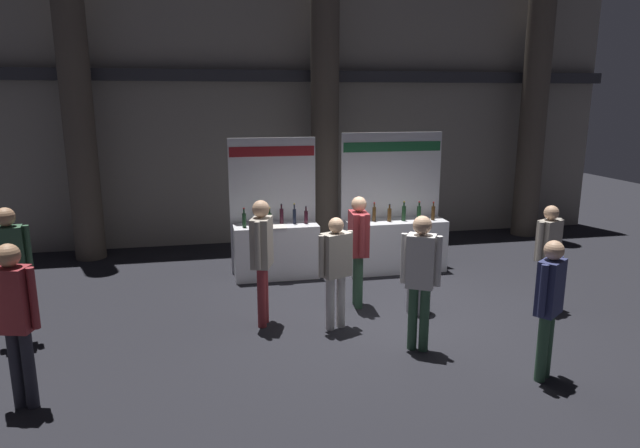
% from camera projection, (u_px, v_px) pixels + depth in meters
% --- Properties ---
extents(ground_plane, '(27.53, 27.53, 0.00)m').
position_uv_depth(ground_plane, '(386.00, 318.00, 8.27)').
color(ground_plane, black).
extents(hall_colonnade, '(13.76, 1.18, 6.68)m').
position_uv_depth(hall_colonnade, '(319.00, 96.00, 12.21)').
color(hall_colonnade, gray).
rests_on(hall_colonnade, ground_plane).
extents(exhibitor_booth_0, '(1.59, 0.71, 2.52)m').
position_uv_depth(exhibitor_booth_0, '(276.00, 244.00, 10.10)').
color(exhibitor_booth_0, white).
rests_on(exhibitor_booth_0, ground_plane).
extents(exhibitor_booth_1, '(1.96, 0.66, 2.59)m').
position_uv_depth(exhibitor_booth_1, '(395.00, 238.00, 10.47)').
color(exhibitor_booth_1, white).
rests_on(exhibitor_booth_1, ground_plane).
extents(trash_bin, '(0.36, 0.36, 0.68)m').
position_uv_depth(trash_bin, '(419.00, 291.00, 8.42)').
color(trash_bin, slate).
rests_on(trash_bin, ground_plane).
extents(visitor_1, '(0.53, 0.38, 1.62)m').
position_uv_depth(visitor_1, '(336.00, 263.00, 7.70)').
color(visitor_1, silver).
rests_on(visitor_1, ground_plane).
extents(visitor_2, '(0.49, 0.33, 1.80)m').
position_uv_depth(visitor_2, '(15.00, 312.00, 5.66)').
color(visitor_2, '#23232D').
rests_on(visitor_2, ground_plane).
extents(visitor_4, '(0.51, 0.30, 1.85)m').
position_uv_depth(visitor_4, '(11.00, 263.00, 7.20)').
color(visitor_4, '#23232D').
rests_on(visitor_4, ground_plane).
extents(visitor_5, '(0.29, 0.61, 1.76)m').
position_uv_depth(visitor_5, '(358.00, 240.00, 8.51)').
color(visitor_5, '#33563D').
rests_on(visitor_5, ground_plane).
extents(visitor_6, '(0.46, 0.39, 1.79)m').
position_uv_depth(visitor_6, '(420.00, 271.00, 6.99)').
color(visitor_6, '#33563D').
rests_on(visitor_6, ground_plane).
extents(visitor_7, '(0.37, 0.56, 1.84)m').
position_uv_depth(visitor_7, '(262.00, 250.00, 7.78)').
color(visitor_7, maroon).
rests_on(visitor_7, ground_plane).
extents(visitor_8, '(0.45, 0.38, 1.67)m').
position_uv_depth(visitor_8, '(549.00, 299.00, 6.27)').
color(visitor_8, '#33563D').
rests_on(visitor_8, ground_plane).
extents(visitor_9, '(0.50, 0.34, 1.65)m').
position_uv_depth(visitor_9, '(548.00, 249.00, 8.38)').
color(visitor_9, navy).
rests_on(visitor_9, ground_plane).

